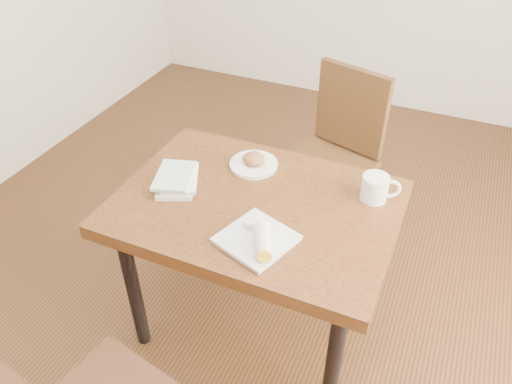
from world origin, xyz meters
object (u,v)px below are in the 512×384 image
at_px(table, 256,220).
at_px(coffee_mug, 376,187).
at_px(chair_far, 337,147).
at_px(plate_scone, 254,162).
at_px(plate_burrito, 258,239).
at_px(book_stack, 177,180).

bearing_deg(table, coffee_mug, 26.41).
height_order(chair_far, plate_scone, chair_far).
xyz_separation_m(plate_scone, plate_burrito, (0.21, -0.43, 0.00)).
distance_m(table, book_stack, 0.36).
distance_m(table, plate_burrito, 0.26).
bearing_deg(plate_burrito, table, 115.72).
bearing_deg(plate_scone, coffee_mug, -1.36).
bearing_deg(chair_far, plate_burrito, -90.15).
xyz_separation_m(coffee_mug, plate_burrito, (-0.31, -0.42, -0.03)).
distance_m(table, chair_far, 0.84).
bearing_deg(chair_far, coffee_mug, -63.22).
bearing_deg(coffee_mug, plate_scone, 178.64).
bearing_deg(plate_burrito, book_stack, 157.00).
bearing_deg(book_stack, coffee_mug, 17.28).
xyz_separation_m(chair_far, coffee_mug, (0.31, -0.62, 0.26)).
relative_size(plate_scone, book_stack, 0.81).
bearing_deg(chair_far, table, -97.30).
relative_size(chair_far, plate_scone, 4.61).
distance_m(plate_scone, book_stack, 0.34).
distance_m(coffee_mug, book_stack, 0.79).
relative_size(table, book_stack, 4.23).
bearing_deg(chair_far, plate_scone, -109.34).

